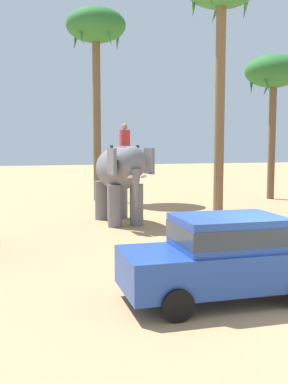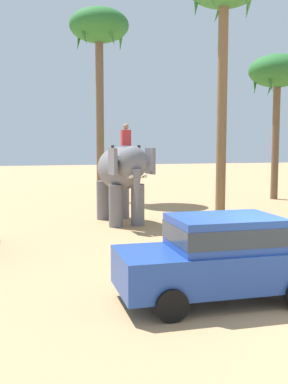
# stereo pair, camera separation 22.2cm
# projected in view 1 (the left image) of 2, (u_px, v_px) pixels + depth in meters

# --- Properties ---
(ground_plane) EXTENTS (120.00, 120.00, 0.00)m
(ground_plane) POSITION_uv_depth(u_px,v_px,m) (281.00, 299.00, 9.25)
(ground_plane) COLOR tan
(car_sedan_foreground) EXTENTS (4.13, 1.94, 1.70)m
(car_sedan_foreground) POSITION_uv_depth(u_px,v_px,m) (225.00, 254.00, 9.12)
(car_sedan_foreground) COLOR #23479E
(car_sedan_foreground) RESTS_ON ground
(elephant_with_mahout) EXTENTS (1.86, 3.94, 3.88)m
(elephant_with_mahout) POSITION_uv_depth(u_px,v_px,m) (120.00, 173.00, 17.84)
(elephant_with_mahout) COLOR slate
(elephant_with_mahout) RESTS_ON ground
(palm_tree_behind_elephant) EXTENTS (3.20, 3.20, 10.36)m
(palm_tree_behind_elephant) POSITION_uv_depth(u_px,v_px,m) (96.00, 33.00, 24.46)
(palm_tree_behind_elephant) COLOR brown
(palm_tree_behind_elephant) RESTS_ON ground
(palm_tree_left_of_road) EXTENTS (3.20, 3.20, 8.06)m
(palm_tree_left_of_road) POSITION_uv_depth(u_px,v_px,m) (274.00, 75.00, 25.41)
(palm_tree_left_of_road) COLOR brown
(palm_tree_left_of_road) RESTS_ON ground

